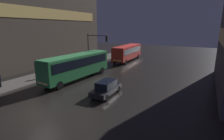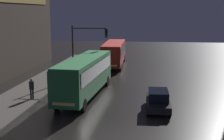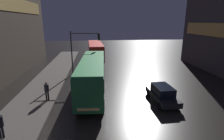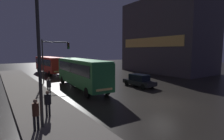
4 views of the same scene
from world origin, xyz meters
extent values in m
plane|color=black|center=(0.00, 0.00, 0.00)|extent=(120.00, 120.00, 0.00)
cube|color=#56514C|center=(-9.00, 10.00, 0.07)|extent=(4.00, 48.00, 0.15)
cube|color=#236B38|center=(-3.53, 8.99, 1.91)|extent=(2.99, 11.33, 2.71)
cube|color=black|center=(-3.53, 8.99, 2.51)|extent=(2.99, 10.44, 1.10)
cube|color=#399252|center=(-3.53, 8.99, 3.34)|extent=(2.93, 11.11, 0.16)
cube|color=#F4CC72|center=(-3.86, 3.37, 0.95)|extent=(1.64, 0.20, 0.20)
cylinder|color=black|center=(-2.71, 4.72, 0.50)|extent=(0.31, 1.01, 1.00)
cylinder|color=black|center=(-4.84, 4.85, 0.50)|extent=(0.31, 1.01, 1.00)
cylinder|color=black|center=(-2.22, 13.13, 0.50)|extent=(0.31, 1.01, 1.00)
cylinder|color=black|center=(-4.35, 13.25, 0.50)|extent=(0.31, 1.01, 1.00)
cube|color=#AD1E19|center=(-3.00, 24.82, 1.81)|extent=(2.84, 10.66, 2.51)
cube|color=black|center=(-3.00, 24.82, 2.31)|extent=(2.87, 9.82, 1.10)
cube|color=red|center=(-3.00, 24.82, 3.14)|extent=(2.78, 10.45, 0.16)
cube|color=#F4CC72|center=(-2.81, 19.51, 0.95)|extent=(1.73, 0.16, 0.20)
cylinder|color=black|center=(-1.73, 20.97, 0.50)|extent=(0.29, 1.01, 1.00)
cylinder|color=black|center=(-3.99, 20.89, 0.50)|extent=(0.29, 1.01, 1.00)
cylinder|color=black|center=(-2.01, 28.75, 0.50)|extent=(0.29, 1.01, 1.00)
cylinder|color=black|center=(-4.27, 28.67, 0.50)|extent=(0.29, 1.01, 1.00)
cube|color=black|center=(2.79, 5.94, 0.55)|extent=(1.87, 4.30, 0.50)
cube|color=black|center=(2.79, 5.94, 1.16)|extent=(1.54, 2.38, 0.73)
cylinder|color=black|center=(3.62, 4.55, 0.32)|extent=(0.22, 0.65, 0.64)
cylinder|color=black|center=(2.06, 4.49, 0.32)|extent=(0.22, 0.65, 0.64)
cylinder|color=black|center=(3.51, 7.39, 0.32)|extent=(0.22, 0.65, 0.64)
cylinder|color=black|center=(1.96, 7.33, 0.32)|extent=(0.22, 0.65, 0.64)
cylinder|color=black|center=(-7.80, 7.13, 0.56)|extent=(0.14, 0.14, 0.82)
cylinder|color=black|center=(-7.62, 7.13, 0.56)|extent=(0.14, 0.14, 0.82)
cylinder|color=#333338|center=(-7.71, 7.13, 1.32)|extent=(0.57, 0.57, 0.69)
sphere|color=#8C664C|center=(-7.71, 7.13, 1.77)|extent=(0.22, 0.22, 0.22)
cylinder|color=#2D2D2D|center=(-6.30, 15.41, 2.96)|extent=(0.16, 0.16, 5.93)
cylinder|color=#2D2D2D|center=(-4.46, 15.41, 5.63)|extent=(3.68, 0.12, 0.12)
cube|color=black|center=(-2.62, 15.41, 5.13)|extent=(0.30, 0.24, 0.90)
sphere|color=#390706|center=(-2.62, 15.27, 5.41)|extent=(0.18, 0.18, 0.18)
sphere|color=#3B2B07|center=(-2.62, 15.27, 5.13)|extent=(0.18, 0.18, 0.18)
sphere|color=green|center=(-2.62, 15.27, 4.85)|extent=(0.18, 0.18, 0.18)
camera|label=1|loc=(11.62, -9.09, 7.01)|focal=28.00mm
camera|label=2|loc=(2.36, -17.13, 7.40)|focal=50.00mm
camera|label=3|loc=(-3.34, -8.24, 7.16)|focal=28.00mm
camera|label=4|loc=(-11.95, -9.68, 4.41)|focal=28.00mm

